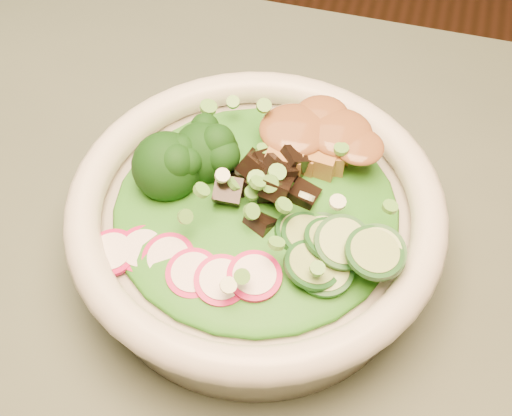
% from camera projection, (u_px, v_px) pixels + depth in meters
% --- Properties ---
extents(salad_bowl, '(0.28, 0.28, 0.08)m').
position_uv_depth(salad_bowl, '(256.00, 224.00, 0.54)').
color(salad_bowl, silver).
rests_on(salad_bowl, dining_table).
extents(lettuce_bed, '(0.21, 0.21, 0.03)m').
position_uv_depth(lettuce_bed, '(256.00, 207.00, 0.53)').
color(lettuce_bed, '#165612').
rests_on(lettuce_bed, salad_bowl).
extents(broccoli_florets, '(0.09, 0.08, 0.05)m').
position_uv_depth(broccoli_florets, '(187.00, 152.00, 0.54)').
color(broccoli_florets, black).
rests_on(broccoli_florets, salad_bowl).
extents(radish_slices, '(0.12, 0.05, 0.02)m').
position_uv_depth(radish_slices, '(195.00, 267.00, 0.49)').
color(radish_slices, '#AC0D46').
rests_on(radish_slices, salad_bowl).
extents(cucumber_slices, '(0.08, 0.08, 0.04)m').
position_uv_depth(cucumber_slices, '(331.00, 247.00, 0.49)').
color(cucumber_slices, '#9DBE69').
rests_on(cucumber_slices, salad_bowl).
extents(mushroom_heap, '(0.08, 0.08, 0.04)m').
position_uv_depth(mushroom_heap, '(267.00, 184.00, 0.52)').
color(mushroom_heap, black).
rests_on(mushroom_heap, salad_bowl).
extents(tofu_cubes, '(0.10, 0.07, 0.04)m').
position_uv_depth(tofu_cubes, '(312.00, 146.00, 0.55)').
color(tofu_cubes, '#A96638').
rests_on(tofu_cubes, salad_bowl).
extents(peanut_sauce, '(0.07, 0.06, 0.02)m').
position_uv_depth(peanut_sauce, '(314.00, 133.00, 0.53)').
color(peanut_sauce, brown).
rests_on(peanut_sauce, tofu_cubes).
extents(scallion_garnish, '(0.20, 0.20, 0.03)m').
position_uv_depth(scallion_garnish, '(256.00, 186.00, 0.51)').
color(scallion_garnish, '#519936').
rests_on(scallion_garnish, salad_bowl).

